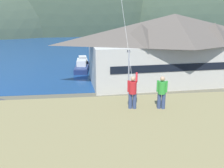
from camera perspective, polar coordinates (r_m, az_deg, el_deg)
ground_plane at (r=22.97m, az=3.66°, el=-16.20°), size 600.00×600.00×0.00m
parking_lot_pad at (r=27.22m, az=1.75°, el=-10.44°), size 40.00×20.00×0.10m
bay_water at (r=79.99m, az=-4.09°, el=7.76°), size 360.00×84.00×0.03m
far_hill_center_saddle at (r=132.41m, az=-12.26°, el=10.99°), size 104.08×45.96×69.43m
harbor_lodge at (r=44.42m, az=13.17°, el=7.87°), size 28.93×12.76×11.20m
wharf_dock at (r=54.45m, az=-2.72°, el=3.87°), size 3.20×11.00×0.70m
moored_boat_wharfside at (r=52.67m, az=-6.57°, el=3.75°), size 3.20×8.17×2.16m
moored_boat_outer_mooring at (r=56.93m, az=0.60°, el=4.84°), size 2.63×7.09×2.16m
moored_boat_inner_slip at (r=56.76m, az=-6.40°, el=4.70°), size 2.39×7.02×2.16m
parked_car_mid_row_center at (r=28.64m, az=-14.15°, el=-7.28°), size 4.25×2.16×1.82m
parked_car_front_row_silver at (r=22.97m, az=-11.06°, el=-13.40°), size 4.22×2.09×1.82m
parked_car_mid_row_far at (r=28.91m, az=13.36°, el=-6.99°), size 4.24×2.12×1.82m
parked_car_front_row_end at (r=30.94m, az=22.25°, el=-6.23°), size 4.35×2.36×1.82m
parking_light_pole at (r=31.08m, az=3.64°, el=1.49°), size 0.24×0.78×7.35m
person_kite_flyer at (r=13.54m, az=4.51°, el=-1.53°), size 0.60×0.62×1.86m
person_companion at (r=13.73m, az=10.79°, el=-1.60°), size 0.52×0.40×1.74m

